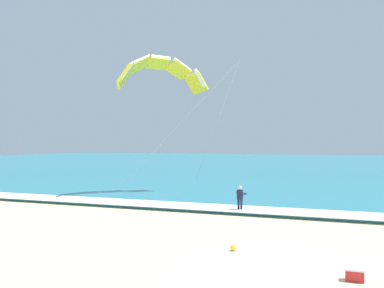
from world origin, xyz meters
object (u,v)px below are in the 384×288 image
object	(u,v)px
surfboard	(240,213)
cooler_box	(355,274)
kitesurfer	(240,198)
beach_ball	(233,248)
kite_primary	(160,71)

from	to	relation	value
surfboard	cooler_box	world-z (taller)	cooler_box
kitesurfer	beach_ball	world-z (taller)	kitesurfer
surfboard	cooler_box	xyz separation A→B (m)	(6.37, -10.94, 0.18)
surfboard	kite_primary	world-z (taller)	kite_primary
surfboard	cooler_box	size ratio (longest dim) A/B	2.53
kite_primary	beach_ball	distance (m)	20.94
kitesurfer	kite_primary	world-z (taller)	kite_primary
kitesurfer	beach_ball	size ratio (longest dim) A/B	6.84
surfboard	kite_primary	distance (m)	14.71
surfboard	beach_ball	world-z (taller)	beach_ball
cooler_box	kitesurfer	bearing A→B (deg)	120.14
cooler_box	beach_ball	world-z (taller)	cooler_box
cooler_box	surfboard	bearing A→B (deg)	120.20
kite_primary	surfboard	bearing A→B (deg)	-37.63
surfboard	kite_primary	bearing A→B (deg)	142.37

